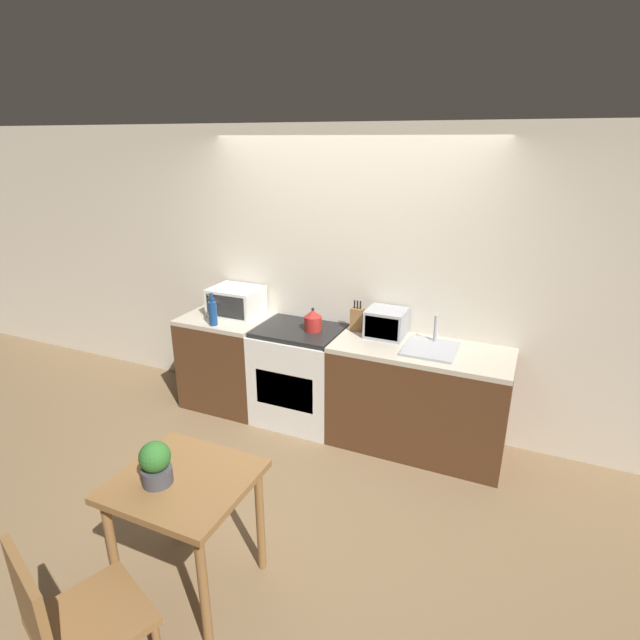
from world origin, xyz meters
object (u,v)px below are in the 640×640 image
at_px(stove_range, 300,375).
at_px(kettle, 313,320).
at_px(dining_table, 186,496).
at_px(toaster_oven, 386,323).
at_px(microwave, 236,301).
at_px(dining_chair, 70,621).
at_px(bottle, 213,313).

distance_m(stove_range, kettle, 0.56).
height_order(stove_range, kettle, kettle).
bearing_deg(dining_table, toaster_oven, 76.51).
xyz_separation_m(kettle, microwave, (-0.84, 0.09, 0.04)).
bearing_deg(dining_chair, bottle, 132.65).
distance_m(toaster_oven, dining_chair, 2.90).
bearing_deg(microwave, dining_chair, -71.82).
bearing_deg(toaster_oven, microwave, -178.27).
relative_size(kettle, toaster_oven, 0.65).
distance_m(kettle, dining_chair, 2.72).
bearing_deg(stove_range, dining_table, -82.61).
bearing_deg(dining_chair, toaster_oven, 100.52).
bearing_deg(dining_chair, dining_table, 107.63).
height_order(microwave, toaster_oven, microwave).
xyz_separation_m(bottle, dining_table, (0.99, -1.70, -0.38)).
relative_size(microwave, bottle, 1.54).
bearing_deg(bottle, stove_range, 16.90).
bearing_deg(microwave, stove_range, -8.15).
distance_m(microwave, dining_chair, 2.95).
bearing_deg(microwave, bottle, -95.82).
bearing_deg(kettle, dining_chair, -88.51).
xyz_separation_m(stove_range, microwave, (-0.71, 0.10, 0.58)).
relative_size(bottle, dining_chair, 0.32).
bearing_deg(dining_chair, stove_range, 115.83).
distance_m(bottle, dining_chair, 2.66).
xyz_separation_m(kettle, dining_table, (0.12, -1.94, -0.36)).
relative_size(stove_range, dining_table, 1.19).
bearing_deg(toaster_oven, dining_chair, -101.03).
distance_m(stove_range, toaster_oven, 0.95).
xyz_separation_m(microwave, dining_chair, (0.91, -2.76, -0.51)).
bearing_deg(microwave, toaster_oven, 1.73).
bearing_deg(stove_range, dining_chair, -85.71).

